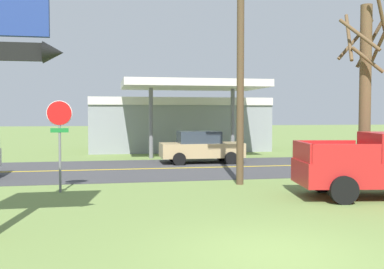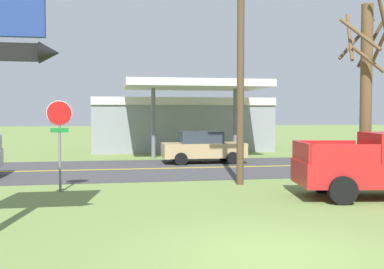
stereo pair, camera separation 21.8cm
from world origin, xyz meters
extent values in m
plane|color=olive|center=(0.00, 0.00, 0.00)|extent=(180.00, 180.00, 0.00)
cube|color=#3D3D3F|center=(0.00, 13.00, 0.01)|extent=(140.00, 8.00, 0.02)
cube|color=gold|center=(0.00, 13.00, 0.02)|extent=(126.00, 0.20, 0.01)
cone|color=black|center=(-3.99, 1.92, 3.75)|extent=(0.40, 0.44, 0.44)
cylinder|color=slate|center=(-4.43, 7.41, 1.10)|extent=(0.08, 0.08, 2.20)
cylinder|color=red|center=(-4.43, 7.38, 2.55)|extent=(0.76, 0.03, 0.76)
cylinder|color=white|center=(-4.43, 7.40, 2.55)|extent=(0.80, 0.01, 0.80)
cube|color=#19722D|center=(-4.43, 7.38, 2.00)|extent=(0.56, 0.03, 0.14)
cylinder|color=brown|center=(1.73, 7.93, 4.62)|extent=(0.26, 0.26, 9.24)
cylinder|color=brown|center=(5.93, 6.82, 3.15)|extent=(0.40, 0.40, 6.30)
cylinder|color=brown|center=(6.40, 6.81, 4.88)|extent=(0.15, 1.04, 1.17)
cylinder|color=brown|center=(6.24, 7.11, 4.99)|extent=(0.73, 0.80, 1.62)
cylinder|color=brown|center=(5.91, 7.48, 5.21)|extent=(1.41, 0.15, 1.52)
cylinder|color=brown|center=(5.39, 7.02, 5.20)|extent=(0.53, 1.21, 1.82)
cylinder|color=brown|center=(5.42, 6.39, 5.18)|extent=(1.02, 1.16, 1.24)
cylinder|color=brown|center=(5.72, 6.37, 4.35)|extent=(1.03, 0.56, 0.95)
cylinder|color=brown|center=(6.22, 6.39, 5.88)|extent=(1.02, 0.74, 1.81)
cube|color=gray|center=(1.94, 24.03, 1.80)|extent=(12.00, 6.00, 3.60)
cube|color=silver|center=(1.94, 20.98, 3.35)|extent=(12.00, 0.12, 0.50)
cube|color=silver|center=(1.94, 18.03, 4.20)|extent=(8.00, 5.00, 0.40)
cylinder|color=slate|center=(-0.46, 18.03, 2.10)|extent=(0.24, 0.24, 4.20)
cylinder|color=slate|center=(4.34, 18.03, 2.10)|extent=(0.24, 0.24, 4.20)
cube|color=red|center=(3.92, 5.81, 1.40)|extent=(1.95, 0.42, 0.56)
cube|color=red|center=(3.63, 4.00, 1.40)|extent=(1.95, 0.42, 0.56)
cube|color=red|center=(2.81, 5.06, 1.40)|extent=(0.41, 1.88, 0.56)
cylinder|color=black|center=(3.84, 5.89, 0.40)|extent=(0.83, 0.40, 0.80)
cylinder|color=black|center=(3.54, 3.95, 0.40)|extent=(0.83, 0.40, 0.80)
cube|color=tan|center=(1.83, 15.00, 0.68)|extent=(4.20, 1.76, 0.72)
cube|color=#2D3842|center=(1.68, 15.00, 1.34)|extent=(2.10, 1.56, 0.60)
cylinder|color=black|center=(3.14, 15.88, 0.32)|extent=(0.64, 0.24, 0.64)
cylinder|color=black|center=(3.14, 14.12, 0.32)|extent=(0.64, 0.24, 0.64)
cylinder|color=black|center=(0.53, 15.88, 0.32)|extent=(0.64, 0.24, 0.64)
cylinder|color=black|center=(0.53, 14.12, 0.32)|extent=(0.64, 0.24, 0.64)
camera|label=1|loc=(-2.97, -7.56, 2.52)|focal=42.29mm
camera|label=2|loc=(-2.75, -7.60, 2.52)|focal=42.29mm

